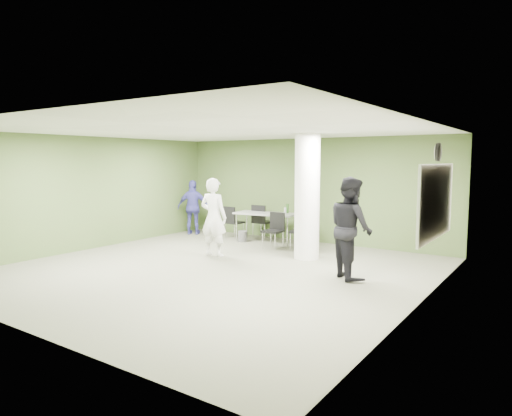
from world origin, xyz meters
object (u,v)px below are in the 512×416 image
Objects in this scene: folding_table at (267,215)px; man_blue at (193,207)px; woman_white at (214,217)px; chair_back_left at (232,220)px; man_black at (351,228)px.

folding_table is 2.54m from man_blue.
woman_white is (-0.05, -2.19, 0.15)m from folding_table.
chair_back_left is 5.08m from man_black.
folding_table is 1.18m from chair_back_left.
man_black reaches higher than folding_table.
folding_table is at bearing 8.24° from man_black.
folding_table is 2.19m from woman_white.
man_black reaches higher than man_blue.
man_black is 1.18× the size of man_blue.
man_blue is at bearing -46.94° from woman_white.
woman_white is 0.94× the size of man_black.
man_black is (3.40, -0.10, 0.05)m from woman_white.
man_black reaches higher than chair_back_left.
man_blue is (-2.49, 2.07, -0.09)m from woman_white.
man_black is (3.35, -2.29, 0.21)m from folding_table.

